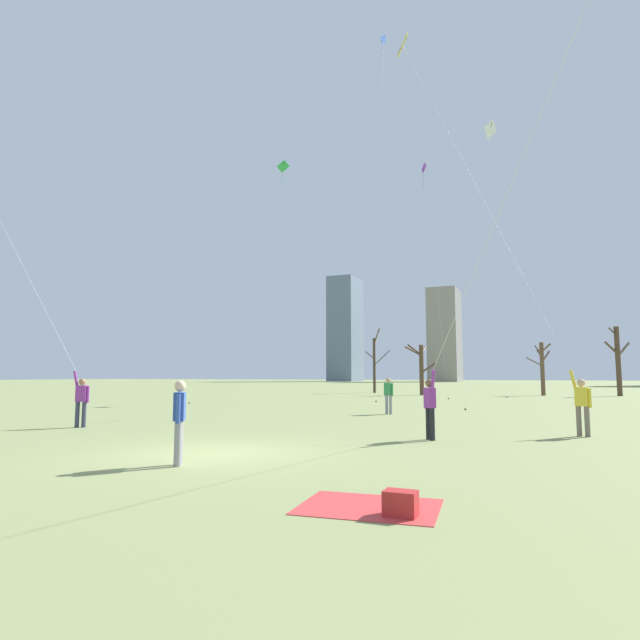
{
  "coord_description": "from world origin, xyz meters",
  "views": [
    {
      "loc": [
        6.88,
        -10.05,
        1.71
      ],
      "look_at": [
        0.0,
        6.0,
        3.56
      ],
      "focal_mm": 29.52,
      "sensor_mm": 36.0,
      "label": 1
    }
  ],
  "objects_px": {
    "bare_tree_left_of_center": "(421,366)",
    "bare_tree_rightmost": "(375,362)",
    "picnic_spot": "(387,505)",
    "bare_tree_right_of_center": "(542,365)",
    "bystander_far_off_by_trees": "(389,394)",
    "kite_flyer_far_back_yellow": "(522,282)",
    "kite_flyer_midfield_left_pink": "(471,305)",
    "kite_flyer_foreground_left_orange": "(24,281)",
    "bystander_watching_nearby": "(179,418)",
    "distant_kite_high_overhead_blue": "(382,86)",
    "distant_kite_drifting_left_green": "(274,191)",
    "distant_kite_low_near_trees_purple": "(426,187)",
    "distant_kite_drifting_right_white": "(489,143)",
    "bare_tree_leftmost": "(618,359)"
  },
  "relations": [
    {
      "from": "bare_tree_left_of_center",
      "to": "bare_tree_rightmost",
      "type": "bearing_deg",
      "value": 142.45
    },
    {
      "from": "picnic_spot",
      "to": "bare_tree_right_of_center",
      "type": "bearing_deg",
      "value": 87.86
    },
    {
      "from": "bystander_far_off_by_trees",
      "to": "kite_flyer_far_back_yellow",
      "type": "bearing_deg",
      "value": -40.85
    },
    {
      "from": "kite_flyer_midfield_left_pink",
      "to": "bystander_far_off_by_trees",
      "type": "relative_size",
      "value": 11.08
    },
    {
      "from": "kite_flyer_far_back_yellow",
      "to": "bare_tree_right_of_center",
      "type": "xyz_separation_m",
      "value": [
        0.31,
        31.91,
        -2.08
      ]
    },
    {
      "from": "bare_tree_right_of_center",
      "to": "bare_tree_left_of_center",
      "type": "height_order",
      "value": "bare_tree_right_of_center"
    },
    {
      "from": "kite_flyer_foreground_left_orange",
      "to": "bystander_watching_nearby",
      "type": "relative_size",
      "value": 12.35
    },
    {
      "from": "bystander_far_off_by_trees",
      "to": "bystander_watching_nearby",
      "type": "relative_size",
      "value": 1.0
    },
    {
      "from": "distant_kite_high_overhead_blue",
      "to": "distant_kite_drifting_left_green",
      "type": "distance_m",
      "value": 12.43
    },
    {
      "from": "picnic_spot",
      "to": "bystander_far_off_by_trees",
      "type": "bearing_deg",
      "value": 105.69
    },
    {
      "from": "picnic_spot",
      "to": "bare_tree_right_of_center",
      "type": "distance_m",
      "value": 43.3
    },
    {
      "from": "kite_flyer_midfield_left_pink",
      "to": "distant_kite_drifting_left_green",
      "type": "height_order",
      "value": "kite_flyer_midfield_left_pink"
    },
    {
      "from": "distant_kite_low_near_trees_purple",
      "to": "bare_tree_right_of_center",
      "type": "distance_m",
      "value": 18.52
    },
    {
      "from": "distant_kite_drifting_right_white",
      "to": "distant_kite_drifting_left_green",
      "type": "height_order",
      "value": "distant_kite_drifting_right_white"
    },
    {
      "from": "distant_kite_drifting_right_white",
      "to": "bare_tree_rightmost",
      "type": "xyz_separation_m",
      "value": [
        -13.2,
        18.52,
        -12.76
      ]
    },
    {
      "from": "picnic_spot",
      "to": "distant_kite_low_near_trees_purple",
      "type": "bearing_deg",
      "value": 100.48
    },
    {
      "from": "kite_flyer_midfield_left_pink",
      "to": "bare_tree_right_of_center",
      "type": "height_order",
      "value": "kite_flyer_midfield_left_pink"
    },
    {
      "from": "distant_kite_high_overhead_blue",
      "to": "distant_kite_low_near_trees_purple",
      "type": "xyz_separation_m",
      "value": [
        2.27,
        4.25,
        -6.87
      ]
    },
    {
      "from": "bystander_far_off_by_trees",
      "to": "distant_kite_drifting_left_green",
      "type": "relative_size",
      "value": 0.1
    },
    {
      "from": "distant_kite_drifting_left_green",
      "to": "distant_kite_low_near_trees_purple",
      "type": "relative_size",
      "value": 0.88
    },
    {
      "from": "picnic_spot",
      "to": "bare_tree_rightmost",
      "type": "height_order",
      "value": "bare_tree_rightmost"
    },
    {
      "from": "distant_kite_low_near_trees_purple",
      "to": "bare_tree_leftmost",
      "type": "height_order",
      "value": "distant_kite_low_near_trees_purple"
    },
    {
      "from": "bystander_watching_nearby",
      "to": "bystander_far_off_by_trees",
      "type": "bearing_deg",
      "value": 89.88
    },
    {
      "from": "kite_flyer_far_back_yellow",
      "to": "bare_tree_leftmost",
      "type": "distance_m",
      "value": 33.77
    },
    {
      "from": "bystander_watching_nearby",
      "to": "bare_tree_leftmost",
      "type": "distance_m",
      "value": 44.42
    },
    {
      "from": "bare_tree_leftmost",
      "to": "distant_kite_low_near_trees_purple",
      "type": "bearing_deg",
      "value": -143.63
    },
    {
      "from": "bare_tree_rightmost",
      "to": "picnic_spot",
      "type": "bearing_deg",
      "value": -72.56
    },
    {
      "from": "kite_flyer_far_back_yellow",
      "to": "kite_flyer_midfield_left_pink",
      "type": "xyz_separation_m",
      "value": [
        -1.02,
        -4.68,
        -1.26
      ]
    },
    {
      "from": "distant_kite_high_overhead_blue",
      "to": "kite_flyer_far_back_yellow",
      "type": "bearing_deg",
      "value": -62.02
    },
    {
      "from": "bystander_far_off_by_trees",
      "to": "distant_kite_drifting_right_white",
      "type": "relative_size",
      "value": 0.09
    },
    {
      "from": "distant_kite_drifting_right_white",
      "to": "distant_kite_drifting_left_green",
      "type": "distance_m",
      "value": 14.28
    },
    {
      "from": "bystander_watching_nearby",
      "to": "bare_tree_left_of_center",
      "type": "distance_m",
      "value": 38.39
    },
    {
      "from": "bystander_watching_nearby",
      "to": "bare_tree_right_of_center",
      "type": "distance_m",
      "value": 41.92
    },
    {
      "from": "picnic_spot",
      "to": "bare_tree_rightmost",
      "type": "xyz_separation_m",
      "value": [
        -13.91,
        44.3,
        2.99
      ]
    },
    {
      "from": "kite_flyer_foreground_left_orange",
      "to": "distant_kite_high_overhead_blue",
      "type": "height_order",
      "value": "distant_kite_high_overhead_blue"
    },
    {
      "from": "kite_flyer_midfield_left_pink",
      "to": "bare_tree_right_of_center",
      "type": "bearing_deg",
      "value": 87.93
    },
    {
      "from": "kite_flyer_midfield_left_pink",
      "to": "distant_kite_drifting_right_white",
      "type": "relative_size",
      "value": 1.02
    },
    {
      "from": "kite_flyer_midfield_left_pink",
      "to": "distant_kite_high_overhead_blue",
      "type": "bearing_deg",
      "value": 110.86
    },
    {
      "from": "kite_flyer_foreground_left_orange",
      "to": "distant_kite_drifting_left_green",
      "type": "relative_size",
      "value": 1.2
    },
    {
      "from": "distant_kite_drifting_left_green",
      "to": "bare_tree_rightmost",
      "type": "height_order",
      "value": "distant_kite_drifting_left_green"
    },
    {
      "from": "distant_kite_drifting_left_green",
      "to": "distant_kite_low_near_trees_purple",
      "type": "height_order",
      "value": "distant_kite_low_near_trees_purple"
    },
    {
      "from": "kite_flyer_foreground_left_orange",
      "to": "bare_tree_right_of_center",
      "type": "xyz_separation_m",
      "value": [
        16.39,
        37.2,
        -2.37
      ]
    },
    {
      "from": "bystander_watching_nearby",
      "to": "bare_tree_rightmost",
      "type": "bearing_deg",
      "value": 102.31
    },
    {
      "from": "kite_flyer_midfield_left_pink",
      "to": "distant_kite_drifting_right_white",
      "type": "xyz_separation_m",
      "value": [
        -1.0,
        19.17,
        12.4
      ]
    },
    {
      "from": "bare_tree_right_of_center",
      "to": "bare_tree_rightmost",
      "type": "height_order",
      "value": "bare_tree_rightmost"
    },
    {
      "from": "distant_kite_drifting_right_white",
      "to": "bare_tree_right_of_center",
      "type": "distance_m",
      "value": 21.99
    },
    {
      "from": "bare_tree_leftmost",
      "to": "kite_flyer_foreground_left_orange",
      "type": "bearing_deg",
      "value": -120.17
    },
    {
      "from": "kite_flyer_far_back_yellow",
      "to": "distant_kite_high_overhead_blue",
      "type": "bearing_deg",
      "value": 117.98
    },
    {
      "from": "bystander_far_off_by_trees",
      "to": "bystander_watching_nearby",
      "type": "xyz_separation_m",
      "value": [
        -0.03,
        -14.63,
        0.0
      ]
    },
    {
      "from": "distant_kite_drifting_left_green",
      "to": "distant_kite_low_near_trees_purple",
      "type": "distance_m",
      "value": 13.21
    }
  ]
}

